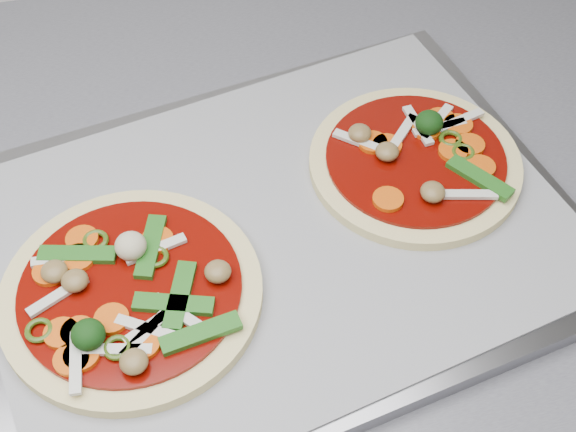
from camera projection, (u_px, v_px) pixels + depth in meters
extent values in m
cube|color=gray|center=(275.00, 236.00, 0.64)|extent=(0.52, 0.42, 0.02)
cube|color=gray|center=(275.00, 229.00, 0.64)|extent=(0.51, 0.41, 0.00)
cylinder|color=#E1CE83|center=(132.00, 293.00, 0.59)|extent=(0.21, 0.21, 0.01)
cylinder|color=#680700|center=(130.00, 288.00, 0.59)|extent=(0.18, 0.18, 0.00)
torus|color=#324A10|center=(39.00, 330.00, 0.56)|extent=(0.03, 0.03, 0.00)
cube|color=beige|center=(147.00, 333.00, 0.56)|extent=(0.04, 0.04, 0.00)
ellipsoid|color=brown|center=(218.00, 272.00, 0.58)|extent=(0.03, 0.03, 0.01)
cylinder|color=#D5590A|center=(61.00, 333.00, 0.56)|extent=(0.03, 0.03, 0.00)
ellipsoid|color=brown|center=(75.00, 281.00, 0.58)|extent=(0.02, 0.02, 0.01)
cylinder|color=#D5590A|center=(49.00, 272.00, 0.59)|extent=(0.03, 0.03, 0.00)
cube|color=#28661C|center=(174.00, 304.00, 0.57)|extent=(0.06, 0.03, 0.00)
cube|color=beige|center=(180.00, 314.00, 0.57)|extent=(0.04, 0.04, 0.00)
cube|color=beige|center=(154.00, 323.00, 0.56)|extent=(0.05, 0.03, 0.00)
torus|color=#324A10|center=(117.00, 348.00, 0.55)|extent=(0.03, 0.03, 0.00)
torus|color=#324A10|center=(95.00, 240.00, 0.61)|extent=(0.03, 0.03, 0.00)
cylinder|color=#D5590A|center=(82.00, 355.00, 0.55)|extent=(0.03, 0.03, 0.00)
cube|color=beige|center=(156.00, 249.00, 0.60)|extent=(0.05, 0.02, 0.00)
cube|color=#28661C|center=(201.00, 333.00, 0.56)|extent=(0.06, 0.02, 0.00)
torus|color=#324A10|center=(156.00, 257.00, 0.60)|extent=(0.02, 0.02, 0.00)
ellipsoid|color=brown|center=(134.00, 362.00, 0.54)|extent=(0.02, 0.02, 0.01)
cube|color=#28661C|center=(180.00, 296.00, 0.58)|extent=(0.03, 0.06, 0.00)
cube|color=beige|center=(147.00, 329.00, 0.56)|extent=(0.04, 0.03, 0.00)
cube|color=beige|center=(58.00, 296.00, 0.58)|extent=(0.05, 0.03, 0.00)
cylinder|color=#D5590A|center=(82.00, 239.00, 0.61)|extent=(0.03, 0.03, 0.00)
ellipsoid|color=#BDB18F|center=(131.00, 246.00, 0.60)|extent=(0.03, 0.03, 0.02)
ellipsoid|color=brown|center=(54.00, 271.00, 0.58)|extent=(0.03, 0.03, 0.01)
cube|color=beige|center=(64.00, 258.00, 0.60)|extent=(0.05, 0.01, 0.00)
cylinder|color=#D5590A|center=(79.00, 332.00, 0.56)|extent=(0.03, 0.03, 0.00)
cube|color=beige|center=(117.00, 350.00, 0.55)|extent=(0.05, 0.02, 0.00)
cylinder|color=#D5590A|center=(142.00, 344.00, 0.55)|extent=(0.03, 0.03, 0.00)
cylinder|color=#D5590A|center=(157.00, 240.00, 0.61)|extent=(0.03, 0.03, 0.00)
cylinder|color=#D5590A|center=(78.00, 258.00, 0.60)|extent=(0.04, 0.04, 0.00)
cylinder|color=#D5590A|center=(72.00, 360.00, 0.54)|extent=(0.04, 0.04, 0.00)
cube|color=beige|center=(76.00, 363.00, 0.54)|extent=(0.01, 0.05, 0.00)
cylinder|color=#D5590A|center=(112.00, 319.00, 0.56)|extent=(0.03, 0.03, 0.00)
ellipsoid|color=#113E10|center=(88.00, 335.00, 0.55)|extent=(0.03, 0.03, 0.02)
cube|color=#28661C|center=(77.00, 255.00, 0.60)|extent=(0.06, 0.03, 0.00)
cube|color=#28661C|center=(151.00, 246.00, 0.60)|extent=(0.03, 0.06, 0.00)
cylinder|color=#E1CE83|center=(415.00, 163.00, 0.67)|extent=(0.21, 0.21, 0.01)
cylinder|color=#680700|center=(416.00, 158.00, 0.67)|extent=(0.18, 0.18, 0.00)
cylinder|color=#D5590A|center=(453.00, 151.00, 0.67)|extent=(0.03, 0.03, 0.00)
cylinder|color=#D5590A|center=(388.00, 199.00, 0.64)|extent=(0.03, 0.03, 0.00)
cube|color=beige|center=(436.00, 122.00, 0.69)|extent=(0.04, 0.04, 0.00)
cylinder|color=#D5590A|center=(387.00, 145.00, 0.67)|extent=(0.03, 0.03, 0.00)
cube|color=beige|center=(360.00, 142.00, 0.68)|extent=(0.04, 0.04, 0.00)
cube|color=beige|center=(440.00, 127.00, 0.69)|extent=(0.05, 0.01, 0.00)
cylinder|color=#D5590A|center=(427.00, 130.00, 0.69)|extent=(0.03, 0.03, 0.00)
cube|color=#28661C|center=(480.00, 178.00, 0.65)|extent=(0.04, 0.06, 0.00)
cylinder|color=#D5590A|center=(470.00, 145.00, 0.67)|extent=(0.04, 0.04, 0.00)
torus|color=#324A10|center=(463.00, 153.00, 0.67)|extent=(0.03, 0.03, 0.00)
cylinder|color=#D5590A|center=(373.00, 142.00, 0.68)|extent=(0.03, 0.03, 0.00)
cylinder|color=#D5590A|center=(440.00, 119.00, 0.69)|extent=(0.03, 0.03, 0.00)
cylinder|color=#D5590A|center=(458.00, 125.00, 0.69)|extent=(0.03, 0.03, 0.00)
ellipsoid|color=brown|center=(360.00, 133.00, 0.68)|extent=(0.03, 0.03, 0.01)
ellipsoid|color=brown|center=(387.00, 152.00, 0.66)|extent=(0.03, 0.03, 0.01)
ellipsoid|color=brown|center=(433.00, 192.00, 0.63)|extent=(0.03, 0.03, 0.01)
ellipsoid|color=#113E10|center=(429.00, 123.00, 0.68)|extent=(0.03, 0.03, 0.02)
cube|color=beige|center=(418.00, 125.00, 0.69)|extent=(0.01, 0.05, 0.00)
cube|color=beige|center=(459.00, 121.00, 0.69)|extent=(0.05, 0.02, 0.00)
cube|color=beige|center=(467.00, 195.00, 0.64)|extent=(0.05, 0.02, 0.00)
cylinder|color=#D5590A|center=(480.00, 167.00, 0.66)|extent=(0.03, 0.03, 0.00)
torus|color=#324A10|center=(451.00, 139.00, 0.68)|extent=(0.02, 0.02, 0.00)
ellipsoid|color=brown|center=(433.00, 191.00, 0.64)|extent=(0.03, 0.03, 0.01)
cube|color=beige|center=(402.00, 133.00, 0.68)|extent=(0.04, 0.04, 0.00)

